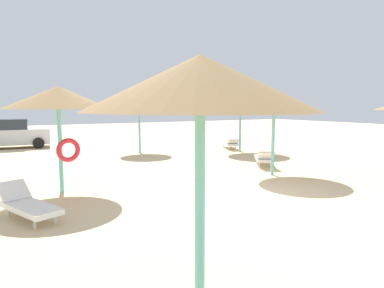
{
  "coord_description": "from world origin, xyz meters",
  "views": [
    {
      "loc": [
        -5.74,
        -6.88,
        2.5
      ],
      "look_at": [
        0.0,
        3.0,
        1.2
      ],
      "focal_mm": 31.48,
      "sensor_mm": 36.0,
      "label": 1
    }
  ],
  "objects": [
    {
      "name": "parasol_4",
      "position": [
        0.8,
        9.93,
        2.42
      ],
      "size": [
        2.49,
        2.49,
        2.68
      ],
      "color": "#6BC6BC",
      "rests_on": "ground"
    },
    {
      "name": "lounger_0",
      "position": [
        3.89,
        3.68,
        0.32
      ],
      "size": [
        1.63,
        1.91,
        0.71
      ],
      "color": "white",
      "rests_on": "ground"
    },
    {
      "name": "ground_plane",
      "position": [
        0.0,
        0.0,
        0.0
      ],
      "size": [
        80.0,
        80.0,
        0.0
      ],
      "primitive_type": "plane",
      "color": "beige"
    },
    {
      "name": "parasol_7",
      "position": [
        -3.83,
        -3.76,
        2.73
      ],
      "size": [
        2.54,
        2.54,
        3.05
      ],
      "color": "#6BC6BC",
      "rests_on": "ground"
    },
    {
      "name": "parasol_2",
      "position": [
        -4.21,
        3.25,
        2.7
      ],
      "size": [
        2.95,
        2.95,
        3.05
      ],
      "color": "#6BC6BC",
      "rests_on": "ground"
    },
    {
      "name": "lounger_2",
      "position": [
        -5.25,
        1.23,
        0.32
      ],
      "size": [
        1.28,
        1.98,
        0.75
      ],
      "color": "white",
      "rests_on": "ground"
    },
    {
      "name": "parasol_0",
      "position": [
        2.83,
        2.06,
        2.49
      ],
      "size": [
        2.81,
        2.81,
        2.77
      ],
      "color": "#6BC6BC",
      "rests_on": "ground"
    },
    {
      "name": "parasol_3",
      "position": [
        5.67,
        7.56,
        2.68
      ],
      "size": [
        3.0,
        3.0,
        2.92
      ],
      "color": "#6BC6BC",
      "rests_on": "ground"
    },
    {
      "name": "parked_car",
      "position": [
        -4.99,
        15.66,
        0.82
      ],
      "size": [
        4.15,
        2.29,
        1.72
      ],
      "color": "silver",
      "rests_on": "ground"
    },
    {
      "name": "lounger_3",
      "position": [
        6.03,
        8.93,
        0.31
      ],
      "size": [
        1.31,
        2.01,
        0.63
      ],
      "color": "white",
      "rests_on": "ground"
    }
  ]
}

